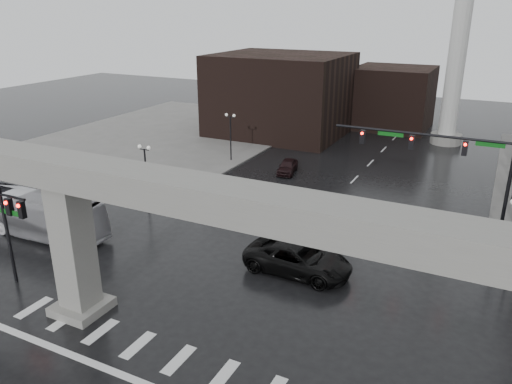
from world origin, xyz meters
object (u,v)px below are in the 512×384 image
signal_mast_arm (451,157)px  city_bus (35,214)px  far_car (288,166)px  pickup_truck (298,259)px

signal_mast_arm → city_bus: 29.43m
city_bus → far_car: city_bus is taller
pickup_truck → far_car: bearing=26.5°
city_bus → far_car: size_ratio=2.89×
city_bus → pickup_truck: bearing=-81.7°
signal_mast_arm → far_car: (-15.53, 8.22, -5.16)m
pickup_truck → far_car: pickup_truck is taller
pickup_truck → city_bus: size_ratio=0.58×
signal_mast_arm → pickup_truck: (-7.13, -9.71, -4.90)m
pickup_truck → city_bus: bearing=101.1°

